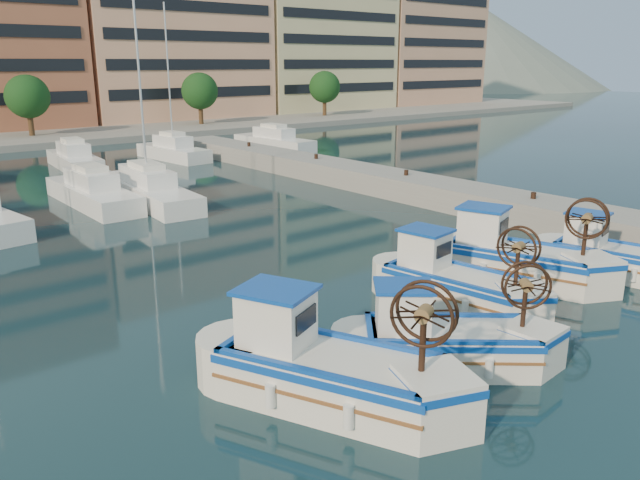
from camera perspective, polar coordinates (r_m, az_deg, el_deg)
The scene contains 10 objects.
ground at distance 17.48m, azimuth 12.30°, elevation -9.15°, with size 300.00×300.00×0.00m, color #193841.
quay at distance 31.82m, azimuth 15.77°, elevation 3.20°, with size 3.00×60.00×1.20m, color gray.
waterfront at distance 77.87m, azimuth -24.24°, elevation 17.45°, with size 180.00×40.00×25.60m.
hill_east at distance 194.06m, azimuth 12.84°, elevation 13.45°, with size 160.00×160.00×50.00m, color slate.
yacht_marina at distance 39.00m, azimuth -25.24°, elevation 4.44°, with size 40.59×23.23×11.50m.
fishing_boat_a at distance 13.95m, azimuth 0.38°, elevation -11.51°, with size 3.91×5.30×3.19m.
fishing_boat_b at distance 15.79m, azimuth 11.24°, elevation -8.88°, with size 4.36×4.11×2.75m.
fishing_boat_c at distance 19.70m, azimuth 12.11°, elevation -3.72°, with size 2.55×4.75×2.89m.
fishing_boat_d at distance 22.44m, azimuth 17.34°, elevation -1.45°, with size 3.49×5.24×3.17m.
fishing_boat_e at distance 24.29m, azimuth 25.28°, elevation -1.27°, with size 2.56×4.50×2.73m.
Camera 1 is at (-12.65, -9.59, 7.32)m, focal length 35.00 mm.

